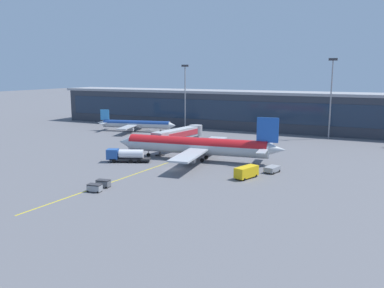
% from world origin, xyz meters
% --- Properties ---
extents(ground_plane, '(700.00, 700.00, 0.00)m').
position_xyz_m(ground_plane, '(0.00, 0.00, 0.00)').
color(ground_plane, slate).
extents(apron_lead_in_line, '(7.41, 79.71, 0.01)m').
position_xyz_m(apron_lead_in_line, '(-5.08, 2.00, 0.00)').
color(apron_lead_in_line, yellow).
rests_on(apron_lead_in_line, ground_plane).
extents(terminal_building, '(182.88, 16.71, 14.78)m').
position_xyz_m(terminal_building, '(2.43, 72.60, 7.41)').
color(terminal_building, '#2D333D').
rests_on(terminal_building, ground_plane).
extents(main_airliner, '(44.38, 35.28, 11.58)m').
position_xyz_m(main_airliner, '(0.62, 11.05, 3.75)').
color(main_airliner, '#B2B7BC').
rests_on(main_airliner, ground_plane).
extents(jet_bridge, '(6.86, 20.72, 6.44)m').
position_xyz_m(jet_bridge, '(-9.11, 20.91, 4.75)').
color(jet_bridge, '#B2B7BC').
rests_on(jet_bridge, ground_plane).
extents(fuel_tanker, '(10.93, 6.46, 3.25)m').
position_xyz_m(fuel_tanker, '(-14.65, 1.57, 1.75)').
color(fuel_tanker, '#232326').
rests_on(fuel_tanker, ground_plane).
extents(pushback_tug, '(3.20, 4.26, 1.40)m').
position_xyz_m(pushback_tug, '(21.13, 6.44, 0.85)').
color(pushback_tug, gray).
rests_on(pushback_tug, ground_plane).
extents(lavatory_truck, '(4.12, 6.24, 2.50)m').
position_xyz_m(lavatory_truck, '(17.32, -0.65, 1.42)').
color(lavatory_truck, yellow).
rests_on(lavatory_truck, ground_plane).
extents(baggage_cart_0, '(2.83, 1.92, 1.48)m').
position_xyz_m(baggage_cart_0, '(-5.50, -22.13, 0.78)').
color(baggage_cart_0, gray).
rests_on(baggage_cart_0, ground_plane).
extents(baggage_cart_1, '(2.83, 1.92, 1.48)m').
position_xyz_m(baggage_cart_1, '(-5.92, -18.96, 0.78)').
color(baggage_cart_1, '#595B60').
rests_on(baggage_cart_1, ground_plane).
extents(commuter_jet_near, '(31.03, 24.94, 8.05)m').
position_xyz_m(commuter_jet_near, '(-41.03, 47.18, 2.79)').
color(commuter_jet_near, '#B2B7BC').
rests_on(commuter_jet_near, ground_plane).
extents(apron_light_mast_0, '(2.80, 0.50, 24.87)m').
position_xyz_m(apron_light_mast_0, '(-26.89, 60.64, 14.44)').
color(apron_light_mast_0, gray).
rests_on(apron_light_mast_0, ground_plane).
extents(apron_light_mast_1, '(2.80, 0.50, 26.61)m').
position_xyz_m(apron_light_mast_1, '(26.89, 60.64, 15.34)').
color(apron_light_mast_1, gray).
rests_on(apron_light_mast_1, ground_plane).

